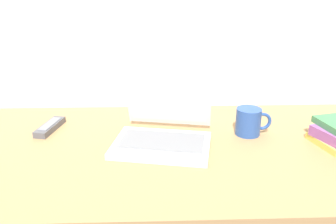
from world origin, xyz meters
TOP-DOWN VIEW (x-y plane):
  - desk at (0.00, 0.00)m, footprint 1.60×0.76m
  - laptop at (-0.03, 0.04)m, footprint 0.35×0.34m
  - coffee_mug at (0.27, 0.09)m, footprint 0.13×0.09m
  - remote_control_near at (-0.45, 0.15)m, footprint 0.08×0.17m

SIDE VIEW (x-z plane):
  - desk at x=0.00m, z-range 0.00..0.03m
  - remote_control_near at x=-0.45m, z-range 0.03..0.05m
  - laptop at x=-0.03m, z-range -0.03..0.18m
  - coffee_mug at x=0.27m, z-range 0.03..0.13m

